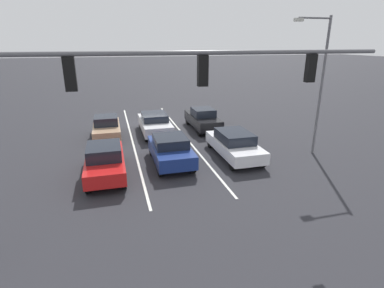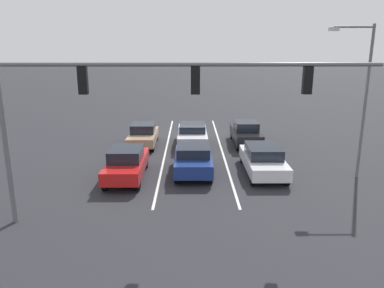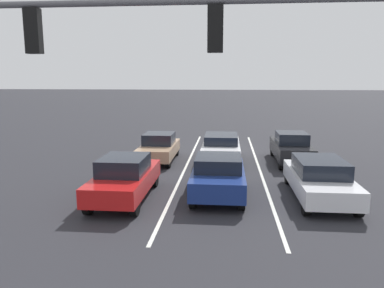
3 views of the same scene
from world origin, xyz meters
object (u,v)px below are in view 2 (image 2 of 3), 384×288
at_px(car_silver_midlane_second, 192,134).
at_px(traffic_signal_gantry, 130,95).
at_px(car_red_rightlane_front, 126,163).
at_px(car_white_leftlane_front, 263,159).
at_px(car_black_leftlane_second, 246,133).
at_px(car_navy_midlane_front, 193,159).
at_px(street_lamp_left_shoulder, 361,91).
at_px(car_tan_rightlane_second, 143,135).

bearing_deg(car_silver_midlane_second, traffic_signal_gantry, 78.60).
bearing_deg(car_red_rightlane_front, car_white_leftlane_front, -173.98).
xyz_separation_m(car_black_leftlane_second, traffic_signal_gantry, (5.91, 11.48, 4.04)).
distance_m(car_black_leftlane_second, traffic_signal_gantry, 13.53).
height_order(car_black_leftlane_second, traffic_signal_gantry, traffic_signal_gantry).
bearing_deg(car_red_rightlane_front, traffic_signal_gantry, 102.61).
distance_m(car_navy_midlane_front, street_lamp_left_shoulder, 8.92).
bearing_deg(street_lamp_left_shoulder, car_black_leftlane_second, -55.49).
relative_size(car_red_rightlane_front, car_black_leftlane_second, 1.02).
relative_size(car_navy_midlane_front, car_silver_midlane_second, 0.89).
relative_size(car_navy_midlane_front, car_tan_rightlane_second, 1.00).
xyz_separation_m(car_navy_midlane_front, street_lamp_left_shoulder, (-8.13, 0.62, 3.60)).
height_order(car_red_rightlane_front, traffic_signal_gantry, traffic_signal_gantry).
distance_m(car_navy_midlane_front, car_tan_rightlane_second, 6.60).
height_order(car_white_leftlane_front, car_red_rightlane_front, car_red_rightlane_front).
relative_size(car_white_leftlane_front, car_red_rightlane_front, 1.04).
bearing_deg(car_navy_midlane_front, car_red_rightlane_front, 11.79).
relative_size(car_white_leftlane_front, car_silver_midlane_second, 1.01).
distance_m(car_white_leftlane_front, car_red_rightlane_front, 7.08).
bearing_deg(car_navy_midlane_front, car_silver_midlane_second, -90.03).
bearing_deg(car_navy_midlane_front, traffic_signal_gantry, 67.65).
relative_size(car_silver_midlane_second, street_lamp_left_shoulder, 0.62).
relative_size(car_black_leftlane_second, traffic_signal_gantry, 0.33).
bearing_deg(car_silver_midlane_second, car_red_rightlane_front, 62.56).
bearing_deg(car_tan_rightlane_second, car_red_rightlane_front, 89.34).
xyz_separation_m(traffic_signal_gantry, street_lamp_left_shoulder, (-10.41, -4.93, -0.45)).
xyz_separation_m(car_white_leftlane_front, street_lamp_left_shoulder, (-4.46, 0.66, 3.63)).
bearing_deg(car_navy_midlane_front, car_tan_rightlane_second, -60.08).
xyz_separation_m(car_navy_midlane_front, car_red_rightlane_front, (3.37, 0.70, 0.02)).
relative_size(car_tan_rightlane_second, street_lamp_left_shoulder, 0.54).
distance_m(car_navy_midlane_front, car_white_leftlane_front, 3.68).
bearing_deg(traffic_signal_gantry, car_navy_midlane_front, -112.35).
distance_m(car_navy_midlane_front, traffic_signal_gantry, 7.24).
bearing_deg(car_white_leftlane_front, car_tan_rightlane_second, -39.18).
relative_size(car_navy_midlane_front, car_red_rightlane_front, 0.91).
xyz_separation_m(car_red_rightlane_front, traffic_signal_gantry, (-1.08, 4.85, 4.03)).
distance_m(car_white_leftlane_front, car_silver_midlane_second, 6.82).
bearing_deg(street_lamp_left_shoulder, car_white_leftlane_front, -8.46).
relative_size(car_navy_midlane_front, car_white_leftlane_front, 0.87).
bearing_deg(street_lamp_left_shoulder, traffic_signal_gantry, 25.32).
height_order(car_red_rightlane_front, street_lamp_left_shoulder, street_lamp_left_shoulder).
bearing_deg(car_tan_rightlane_second, traffic_signal_gantry, 95.12).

